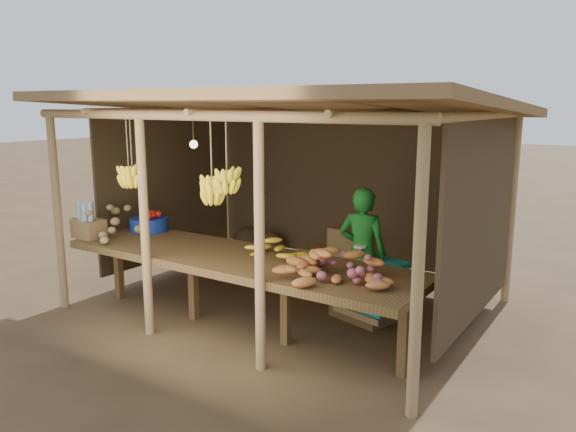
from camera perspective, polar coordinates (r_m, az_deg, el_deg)
The scene contains 13 objects.
ground at distance 6.66m, azimuth 0.00°, elevation -8.90°, with size 60.00×60.00×0.00m, color brown.
stall_structure at distance 6.31m, azimuth -0.02°, elevation 7.86°, with size 4.70×3.50×2.43m.
counter at distance 5.70m, azimuth -5.28°, elevation -4.64°, with size 3.90×1.05×0.80m.
potato_heap at distance 6.87m, azimuth -18.41°, elevation -0.31°, with size 1.04×0.62×0.37m, color #A08552, non-canonical shape.
sweet_potato_heap at distance 4.84m, azimuth 4.74°, elevation -4.56°, with size 1.05×0.63×0.36m, color #C27332, non-canonical shape.
onion_heap at distance 4.93m, azimuth 6.25°, elevation -4.28°, with size 0.87×0.52×0.36m, color #AB535C, non-canonical shape.
banana_pile at distance 5.52m, azimuth -1.52°, elevation -2.61°, with size 0.52×0.31×0.34m, color yellow, non-canonical shape.
tomato_basin at distance 6.95m, azimuth -13.93°, elevation -0.66°, with size 0.46×0.46×0.24m.
bottle_box at distance 6.78m, azimuth -19.60°, elevation -0.77°, with size 0.33×0.26×0.41m.
vendor at distance 6.12m, azimuth 7.55°, elevation -3.74°, with size 0.52×0.34×1.44m, color #176A1F.
tarp_crate at distance 6.20m, azimuth 8.00°, elevation -7.20°, with size 0.83×0.77×0.83m.
carton_stack at distance 7.55m, azimuth 5.02°, elevation -4.05°, with size 0.95×0.41×0.69m.
burlap_sacks at distance 8.17m, azimuth -3.06°, elevation -3.10°, with size 0.87×0.46×0.62m.
Camera 1 is at (3.44, -5.22, 2.30)m, focal length 35.00 mm.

